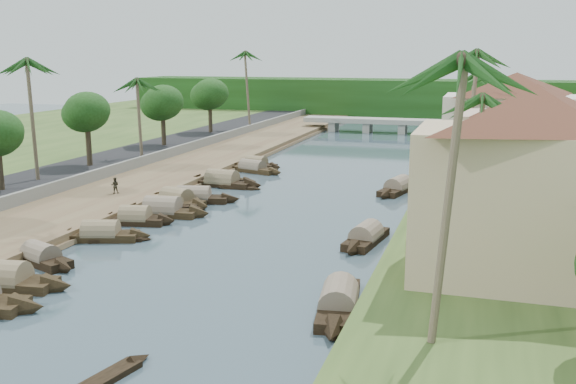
% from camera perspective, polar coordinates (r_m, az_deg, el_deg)
% --- Properties ---
extents(ground, '(220.00, 220.00, 0.00)m').
position_cam_1_polar(ground, '(42.89, -6.31, -5.63)').
color(ground, '#3A4D57').
rests_on(ground, ground).
extents(left_bank, '(10.00, 180.00, 0.80)m').
position_cam_1_polar(left_bank, '(67.15, -12.08, 0.99)').
color(left_bank, brown).
rests_on(left_bank, ground).
extents(right_bank, '(16.00, 180.00, 1.20)m').
position_cam_1_polar(right_bank, '(58.78, 19.25, -0.78)').
color(right_bank, '#2D461C').
rests_on(right_bank, ground).
extents(road, '(8.00, 180.00, 1.40)m').
position_cam_1_polar(road, '(71.60, -18.05, 1.59)').
color(road, black).
rests_on(road, ground).
extents(retaining_wall, '(0.40, 180.00, 1.10)m').
position_cam_1_polar(retaining_wall, '(69.11, -15.16, 1.95)').
color(retaining_wall, slate).
rests_on(retaining_wall, left_bank).
extents(treeline, '(120.00, 14.00, 8.00)m').
position_cam_1_polar(treeline, '(138.68, 10.45, 8.15)').
color(treeline, '#16360E').
rests_on(treeline, ground).
extents(bridge, '(28.00, 4.00, 2.40)m').
position_cam_1_polar(bridge, '(111.21, 8.64, 6.12)').
color(bridge, gray).
rests_on(bridge, ground).
extents(building_near, '(14.85, 14.85, 10.20)m').
position_cam_1_polar(building_near, '(36.10, 20.88, 0.74)').
color(building_near, tan).
rests_on(building_near, right_bank).
extents(building_mid, '(14.11, 14.11, 9.70)m').
position_cam_1_polar(building_mid, '(51.98, 20.96, 3.70)').
color(building_mid, '#D4A896').
rests_on(building_mid, right_bank).
extents(building_far, '(15.59, 15.59, 10.20)m').
position_cam_1_polar(building_far, '(65.78, 19.39, 5.63)').
color(building_far, silver).
rests_on(building_far, right_bank).
extents(building_distant, '(12.62, 12.62, 9.20)m').
position_cam_1_polar(building_distant, '(85.77, 19.62, 6.62)').
color(building_distant, tan).
rests_on(building_distant, right_bank).
extents(sampan_2, '(9.09, 2.93, 2.34)m').
position_cam_1_polar(sampan_2, '(40.33, -24.16, -7.18)').
color(sampan_2, black).
rests_on(sampan_2, ground).
extents(sampan_3, '(6.96, 3.88, 1.91)m').
position_cam_1_polar(sampan_3, '(43.80, -21.10, -5.45)').
color(sampan_3, black).
rests_on(sampan_3, ground).
extents(sampan_4, '(7.50, 3.70, 2.11)m').
position_cam_1_polar(sampan_4, '(47.87, -16.29, -3.65)').
color(sampan_4, black).
rests_on(sampan_4, ground).
extents(sampan_5, '(6.78, 2.90, 2.13)m').
position_cam_1_polar(sampan_5, '(51.72, -13.43, -2.34)').
color(sampan_5, black).
rests_on(sampan_5, ground).
extents(sampan_6, '(8.40, 2.97, 2.43)m').
position_cam_1_polar(sampan_6, '(53.88, -11.10, -1.65)').
color(sampan_6, black).
rests_on(sampan_6, ground).
extents(sampan_7, '(6.65, 1.90, 1.81)m').
position_cam_1_polar(sampan_7, '(55.27, -10.57, -1.30)').
color(sampan_7, black).
rests_on(sampan_7, ground).
extents(sampan_8, '(7.63, 3.75, 2.29)m').
position_cam_1_polar(sampan_8, '(57.37, -9.88, -0.77)').
color(sampan_8, black).
rests_on(sampan_8, ground).
extents(sampan_9, '(8.75, 3.62, 2.18)m').
position_cam_1_polar(sampan_9, '(58.37, -8.37, -0.50)').
color(sampan_9, black).
rests_on(sampan_9, ground).
extents(sampan_10, '(6.96, 2.47, 1.93)m').
position_cam_1_polar(sampan_10, '(66.26, -5.65, 1.06)').
color(sampan_10, black).
rests_on(sampan_10, ground).
extents(sampan_11, '(9.09, 2.65, 2.53)m').
position_cam_1_polar(sampan_11, '(65.27, -5.88, 0.91)').
color(sampan_11, black).
rests_on(sampan_11, ground).
extents(sampan_12, '(8.42, 4.06, 2.02)m').
position_cam_1_polar(sampan_12, '(72.84, -3.18, 2.11)').
color(sampan_12, black).
rests_on(sampan_12, ground).
extents(sampan_13, '(7.18, 3.24, 1.97)m').
position_cam_1_polar(sampan_13, '(75.69, -2.84, 2.49)').
color(sampan_13, black).
rests_on(sampan_13, ground).
extents(sampan_14, '(2.99, 9.42, 2.24)m').
position_cam_1_polar(sampan_14, '(33.94, 4.54, -9.70)').
color(sampan_14, black).
rests_on(sampan_14, ground).
extents(sampan_15, '(2.73, 7.95, 2.11)m').
position_cam_1_polar(sampan_15, '(45.63, 6.96, -4.02)').
color(sampan_15, black).
rests_on(sampan_15, ground).
extents(sampan_16, '(3.73, 9.11, 2.19)m').
position_cam_1_polar(sampan_16, '(63.00, 9.76, 0.38)').
color(sampan_16, black).
rests_on(sampan_16, ground).
extents(canoe_1, '(4.94, 2.81, 0.82)m').
position_cam_1_polar(canoe_1, '(47.32, -15.04, -4.16)').
color(canoe_1, black).
rests_on(canoe_1, ground).
extents(canoe_2, '(4.77, 1.03, 0.69)m').
position_cam_1_polar(canoe_2, '(63.62, -4.43, 0.35)').
color(canoe_2, black).
rests_on(canoe_2, ground).
extents(palm_0, '(3.20, 3.20, 13.19)m').
position_cam_1_polar(palm_0, '(25.69, 14.13, 10.71)').
color(palm_0, '#74634D').
rests_on(palm_0, ground).
extents(palm_1, '(3.20, 3.20, 10.58)m').
position_cam_1_polar(palm_1, '(45.09, 16.70, 7.80)').
color(palm_1, '#74634D').
rests_on(palm_1, ground).
extents(palm_2, '(3.20, 3.20, 13.59)m').
position_cam_1_polar(palm_2, '(58.13, 16.07, 11.54)').
color(palm_2, '#74634D').
rests_on(palm_2, ground).
extents(palm_3, '(3.20, 3.20, 11.28)m').
position_cam_1_polar(palm_3, '(74.49, 17.08, 9.79)').
color(palm_3, '#74634D').
rests_on(palm_3, ground).
extents(palm_5, '(3.20, 3.20, 12.65)m').
position_cam_1_polar(palm_5, '(64.46, -22.10, 10.52)').
color(palm_5, '#74634D').
rests_on(palm_5, ground).
extents(palm_6, '(3.20, 3.20, 10.33)m').
position_cam_1_polar(palm_6, '(76.51, -13.20, 9.51)').
color(palm_6, '#74634D').
rests_on(palm_6, ground).
extents(palm_7, '(3.20, 3.20, 10.55)m').
position_cam_1_polar(palm_7, '(92.47, 15.89, 9.76)').
color(palm_7, '#74634D').
rests_on(palm_7, ground).
extents(palm_8, '(3.20, 3.20, 13.56)m').
position_cam_1_polar(palm_8, '(104.71, -3.56, 12.10)').
color(palm_8, '#74634D').
rests_on(palm_8, ground).
extents(tree_3, '(4.73, 4.73, 7.63)m').
position_cam_1_polar(tree_3, '(71.53, -17.47, 6.70)').
color(tree_3, '#403524').
rests_on(tree_3, ground).
extents(tree_4, '(5.20, 5.20, 7.62)m').
position_cam_1_polar(tree_4, '(85.81, -11.10, 7.71)').
color(tree_4, '#403524').
rests_on(tree_4, ground).
extents(tree_5, '(5.31, 5.31, 7.93)m').
position_cam_1_polar(tree_5, '(99.29, -6.97, 8.56)').
color(tree_5, '#403524').
rests_on(tree_5, ground).
extents(tree_6, '(4.19, 4.19, 7.02)m').
position_cam_1_polar(tree_6, '(68.04, 23.57, 5.50)').
color(tree_6, '#403524').
rests_on(tree_6, ground).
extents(person_far, '(0.86, 0.77, 1.45)m').
position_cam_1_polar(person_far, '(59.68, -15.13, 0.57)').
color(person_far, '#343224').
rests_on(person_far, left_bank).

